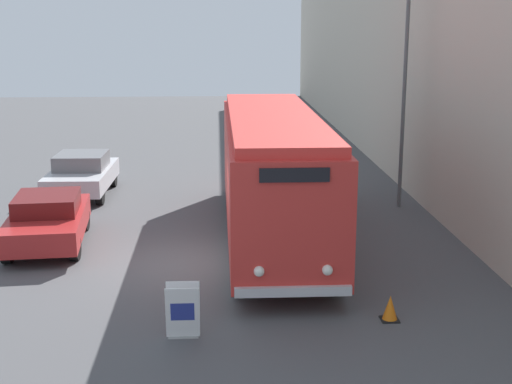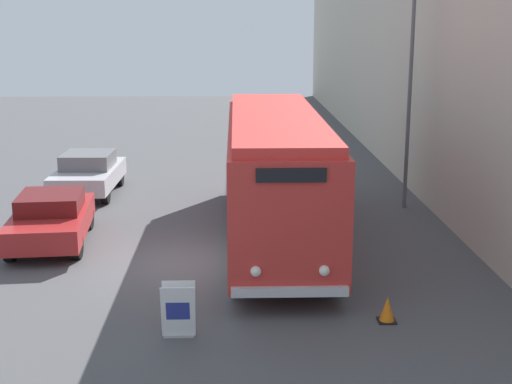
{
  "view_description": "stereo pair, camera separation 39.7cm",
  "coord_description": "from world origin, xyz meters",
  "px_view_note": "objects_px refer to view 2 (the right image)",
  "views": [
    {
      "loc": [
        0.61,
        -16.78,
        5.88
      ],
      "look_at": [
        1.48,
        -0.63,
        1.97
      ],
      "focal_mm": 50.0,
      "sensor_mm": 36.0,
      "label": 1
    },
    {
      "loc": [
        1.0,
        -16.8,
        5.88
      ],
      "look_at": [
        1.48,
        -0.63,
        1.97
      ],
      "focal_mm": 50.0,
      "sensor_mm": 36.0,
      "label": 2
    }
  ],
  "objects_px": {
    "sign_board": "(178,311)",
    "streetlamp": "(411,58)",
    "parked_car_near": "(51,218)",
    "parked_car_mid": "(88,173)",
    "vintage_bus": "(275,170)",
    "traffic_cone": "(387,310)"
  },
  "relations": [
    {
      "from": "streetlamp",
      "to": "parked_car_near",
      "type": "xyz_separation_m",
      "value": [
        -10.38,
        -3.53,
        -4.03
      ]
    },
    {
      "from": "streetlamp",
      "to": "sign_board",
      "type": "bearing_deg",
      "value": -124.74
    },
    {
      "from": "vintage_bus",
      "to": "parked_car_near",
      "type": "relative_size",
      "value": 2.61
    },
    {
      "from": "vintage_bus",
      "to": "parked_car_mid",
      "type": "xyz_separation_m",
      "value": [
        -6.15,
        5.29,
        -1.17
      ]
    },
    {
      "from": "sign_board",
      "to": "streetlamp",
      "type": "bearing_deg",
      "value": 55.26
    },
    {
      "from": "streetlamp",
      "to": "traffic_cone",
      "type": "height_order",
      "value": "streetlamp"
    },
    {
      "from": "vintage_bus",
      "to": "sign_board",
      "type": "distance_m",
      "value": 6.76
    },
    {
      "from": "vintage_bus",
      "to": "streetlamp",
      "type": "relative_size",
      "value": 1.47
    },
    {
      "from": "vintage_bus",
      "to": "streetlamp",
      "type": "distance_m",
      "value": 6.08
    },
    {
      "from": "vintage_bus",
      "to": "streetlamp",
      "type": "xyz_separation_m",
      "value": [
        4.35,
        3.18,
        2.82
      ]
    },
    {
      "from": "sign_board",
      "to": "parked_car_near",
      "type": "height_order",
      "value": "parked_car_near"
    },
    {
      "from": "vintage_bus",
      "to": "parked_car_mid",
      "type": "height_order",
      "value": "vintage_bus"
    },
    {
      "from": "sign_board",
      "to": "parked_car_mid",
      "type": "distance_m",
      "value": 12.2
    },
    {
      "from": "streetlamp",
      "to": "parked_car_near",
      "type": "distance_m",
      "value": 11.68
    },
    {
      "from": "vintage_bus",
      "to": "traffic_cone",
      "type": "relative_size",
      "value": 21.09
    },
    {
      "from": "parked_car_near",
      "to": "traffic_cone",
      "type": "relative_size",
      "value": 8.07
    },
    {
      "from": "vintage_bus",
      "to": "sign_board",
      "type": "bearing_deg",
      "value": -109.25
    },
    {
      "from": "traffic_cone",
      "to": "parked_car_mid",
      "type": "bearing_deg",
      "value": 126.34
    },
    {
      "from": "parked_car_mid",
      "to": "traffic_cone",
      "type": "relative_size",
      "value": 7.8
    },
    {
      "from": "streetlamp",
      "to": "vintage_bus",
      "type": "bearing_deg",
      "value": -143.88
    },
    {
      "from": "parked_car_near",
      "to": "parked_car_mid",
      "type": "relative_size",
      "value": 1.04
    },
    {
      "from": "streetlamp",
      "to": "parked_car_near",
      "type": "bearing_deg",
      "value": -161.2
    }
  ]
}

